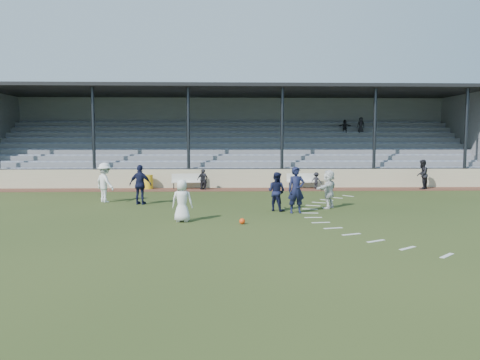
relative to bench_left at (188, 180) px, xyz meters
name	(u,v)px	position (x,y,z in m)	size (l,w,h in m)	color
ground	(242,218)	(3.02, -10.94, -0.58)	(90.00, 90.00, 0.00)	#2D3A17
cinder_track	(236,189)	(3.02, -0.44, -0.57)	(34.00, 2.00, 0.02)	#562E22
retaining_wall	(235,179)	(3.02, 0.61, 0.02)	(34.00, 0.18, 1.20)	#C4BA97
bench_left	(188,180)	(0.00, 0.00, 0.00)	(2.03, 0.61, 0.95)	silver
bench_right	(303,180)	(7.26, -0.03, 0.00)	(2.00, 0.47, 0.95)	silver
trash_bin	(149,182)	(-2.45, 0.03, -0.13)	(0.55, 0.55, 0.87)	gold
football	(242,221)	(2.98, -12.28, -0.48)	(0.22, 0.22, 0.22)	#F1420E
player_white_lead	(182,201)	(0.73, -11.72, 0.22)	(0.79, 0.51, 1.61)	silver
player_navy_lead	(296,190)	(5.36, -9.77, 0.40)	(0.72, 0.47, 1.97)	#121633
player_navy_mid	(277,192)	(4.60, -9.11, 0.27)	(0.83, 0.64, 1.70)	#121633
player_white_wing	(105,183)	(-3.61, -6.02, 0.40)	(1.27, 0.73, 1.96)	silver
player_navy_wing	(140,185)	(-1.71, -6.87, 0.37)	(1.11, 0.46, 1.90)	#121633
player_white_back	(329,189)	(7.05, -8.40, 0.29)	(1.62, 0.52, 1.74)	silver
official	(422,174)	(14.66, -0.62, 0.35)	(0.89, 0.69, 1.83)	black
sub_left_near	(204,179)	(1.03, -0.48, 0.07)	(0.46, 0.30, 1.26)	black
sub_left_far	(203,179)	(0.98, -0.47, 0.06)	(0.73, 0.30, 1.25)	black
sub_right	(316,181)	(8.05, -0.39, -0.04)	(0.68, 0.39, 1.05)	black
grandstand	(234,152)	(3.03, 5.32, 1.62)	(34.60, 9.00, 6.61)	gray
penalty_arc	(345,217)	(7.15, -10.94, -0.58)	(3.89, 14.63, 0.01)	silver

